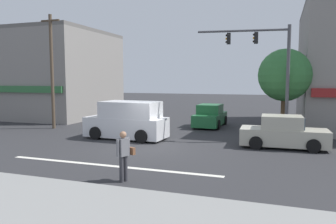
# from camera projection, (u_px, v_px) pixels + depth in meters

# --- Properties ---
(ground_plane) EXTENTS (120.00, 120.00, 0.00)m
(ground_plane) POSITION_uv_depth(u_px,v_px,m) (144.00, 148.00, 15.99)
(ground_plane) COLOR #2B2B2D
(lane_marking_stripe) EXTENTS (9.00, 0.24, 0.01)m
(lane_marking_stripe) POSITION_uv_depth(u_px,v_px,m) (109.00, 166.00, 12.70)
(lane_marking_stripe) COLOR silver
(lane_marking_stripe) RESTS_ON ground
(sidewalk_curb) EXTENTS (40.00, 5.00, 0.16)m
(sidewalk_curb) POSITION_uv_depth(u_px,v_px,m) (7.00, 213.00, 7.99)
(sidewalk_curb) COLOR gray
(sidewalk_curb) RESTS_ON ground
(building_left_block) EXTENTS (10.31, 9.43, 7.56)m
(building_left_block) POSITION_uv_depth(u_px,v_px,m) (49.00, 75.00, 29.67)
(building_left_block) COLOR gray
(building_left_block) RESTS_ON ground
(street_tree) EXTENTS (3.07, 3.07, 5.13)m
(street_tree) POSITION_uv_depth(u_px,v_px,m) (285.00, 75.00, 19.14)
(street_tree) COLOR #4C3823
(street_tree) RESTS_ON ground
(utility_pole_near_left) EXTENTS (1.40, 0.22, 7.64)m
(utility_pole_near_left) POSITION_uv_depth(u_px,v_px,m) (52.00, 70.00, 22.04)
(utility_pole_near_left) COLOR brown
(utility_pole_near_left) RESTS_ON ground
(traffic_light_mast) EXTENTS (4.86, 0.76, 6.20)m
(traffic_light_mast) POSITION_uv_depth(u_px,v_px,m) (269.00, 64.00, 17.48)
(traffic_light_mast) COLOR #47474C
(traffic_light_mast) RESTS_ON ground
(van_waiting_far) EXTENTS (4.69, 2.22, 2.11)m
(van_waiting_far) POSITION_uv_depth(u_px,v_px,m) (128.00, 121.00, 18.46)
(van_waiting_far) COLOR silver
(van_waiting_far) RESTS_ON ground
(sedan_approaching_near) EXTENTS (4.15, 1.98, 1.58)m
(sedan_approaching_near) POSITION_uv_depth(u_px,v_px,m) (283.00, 133.00, 16.03)
(sedan_approaching_near) COLOR #B7B29E
(sedan_approaching_near) RESTS_ON ground
(sedan_crossing_center) EXTENTS (1.93, 4.12, 1.58)m
(sedan_crossing_center) POSITION_uv_depth(u_px,v_px,m) (210.00, 117.00, 23.29)
(sedan_crossing_center) COLOR #1E6033
(sedan_crossing_center) RESTS_ON ground
(pedestrian_foreground_with_bag) EXTENTS (0.47, 0.66, 1.67)m
(pedestrian_foreground_with_bag) POSITION_uv_depth(u_px,v_px,m) (124.00, 153.00, 10.65)
(pedestrian_foreground_with_bag) COLOR #333338
(pedestrian_foreground_with_bag) RESTS_ON ground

